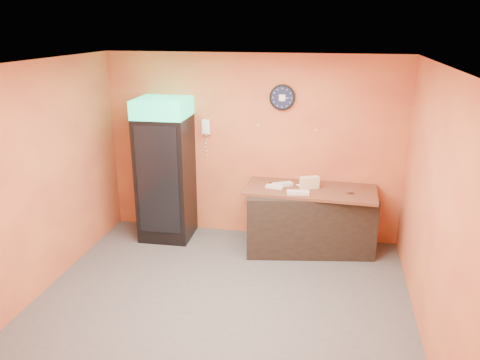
# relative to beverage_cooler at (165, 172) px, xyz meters

# --- Properties ---
(floor) EXTENTS (4.50, 4.50, 0.00)m
(floor) POSITION_rel_beverage_cooler_xyz_m (1.26, -1.60, -1.06)
(floor) COLOR #47474C
(floor) RESTS_ON ground
(back_wall) EXTENTS (4.50, 0.02, 2.80)m
(back_wall) POSITION_rel_beverage_cooler_xyz_m (1.26, 0.40, 0.34)
(back_wall) COLOR orange
(back_wall) RESTS_ON floor
(left_wall) EXTENTS (0.02, 4.00, 2.80)m
(left_wall) POSITION_rel_beverage_cooler_xyz_m (-0.99, -1.60, 0.34)
(left_wall) COLOR orange
(left_wall) RESTS_ON floor
(right_wall) EXTENTS (0.02, 4.00, 2.80)m
(right_wall) POSITION_rel_beverage_cooler_xyz_m (3.51, -1.60, 0.34)
(right_wall) COLOR orange
(right_wall) RESTS_ON floor
(ceiling) EXTENTS (4.50, 4.00, 0.02)m
(ceiling) POSITION_rel_beverage_cooler_xyz_m (1.26, -1.60, 1.74)
(ceiling) COLOR white
(ceiling) RESTS_ON back_wall
(beverage_cooler) EXTENTS (0.78, 0.79, 2.17)m
(beverage_cooler) POSITION_rel_beverage_cooler_xyz_m (0.00, 0.00, 0.00)
(beverage_cooler) COLOR black
(beverage_cooler) RESTS_ON floor
(prep_counter) EXTENTS (1.92, 1.10, 0.91)m
(prep_counter) POSITION_rel_beverage_cooler_xyz_m (2.19, -0.00, -0.61)
(prep_counter) COLOR black
(prep_counter) RESTS_ON floor
(wall_clock) EXTENTS (0.37, 0.06, 0.37)m
(wall_clock) POSITION_rel_beverage_cooler_xyz_m (1.71, 0.37, 1.12)
(wall_clock) COLOR black
(wall_clock) RESTS_ON back_wall
(wall_phone) EXTENTS (0.12, 0.11, 0.22)m
(wall_phone) POSITION_rel_beverage_cooler_xyz_m (0.57, 0.35, 0.65)
(wall_phone) COLOR white
(wall_phone) RESTS_ON back_wall
(butcher_paper) EXTENTS (1.89, 0.88, 0.04)m
(butcher_paper) POSITION_rel_beverage_cooler_xyz_m (2.19, -0.00, -0.13)
(butcher_paper) COLOR brown
(butcher_paper) RESTS_ON prep_counter
(sub_roll_stack) EXTENTS (0.29, 0.20, 0.17)m
(sub_roll_stack) POSITION_rel_beverage_cooler_xyz_m (2.17, 0.01, -0.03)
(sub_roll_stack) COLOR beige
(sub_roll_stack) RESTS_ON butcher_paper
(wrapped_sandwich_left) EXTENTS (0.27, 0.15, 0.04)m
(wrapped_sandwich_left) POSITION_rel_beverage_cooler_xyz_m (1.68, -0.08, -0.09)
(wrapped_sandwich_left) COLOR beige
(wrapped_sandwich_left) RESTS_ON butcher_paper
(wrapped_sandwich_mid) EXTENTS (0.32, 0.16, 0.04)m
(wrapped_sandwich_mid) POSITION_rel_beverage_cooler_xyz_m (2.03, -0.26, -0.09)
(wrapped_sandwich_mid) COLOR beige
(wrapped_sandwich_mid) RESTS_ON butcher_paper
(wrapped_sandwich_right) EXTENTS (0.31, 0.24, 0.04)m
(wrapped_sandwich_right) POSITION_rel_beverage_cooler_xyz_m (1.78, 0.05, -0.09)
(wrapped_sandwich_right) COLOR beige
(wrapped_sandwich_right) RESTS_ON butcher_paper
(kitchen_tool) EXTENTS (0.07, 0.07, 0.07)m
(kitchen_tool) POSITION_rel_beverage_cooler_xyz_m (2.15, 0.09, -0.08)
(kitchen_tool) COLOR silver
(kitchen_tool) RESTS_ON butcher_paper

